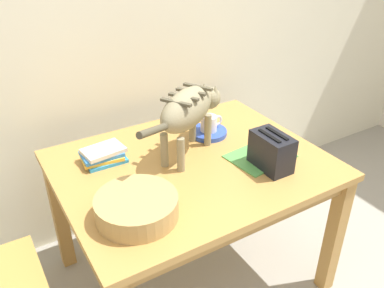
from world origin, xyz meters
name	(u,v)px	position (x,y,z in m)	size (l,w,h in m)	color
wall_rear	(142,21)	(0.00, 1.78, 1.25)	(5.38, 0.11, 2.50)	#EAE4C5
dining_table	(192,177)	(-0.10, 1.07, 0.65)	(1.24, 0.99, 0.74)	#B68441
cat	(189,109)	(-0.06, 1.16, 0.97)	(0.60, 0.39, 0.34)	gray
saucer_bowl	(209,132)	(0.12, 1.27, 0.75)	(0.20, 0.20, 0.03)	blue
coffee_mug	(209,123)	(0.12, 1.27, 0.81)	(0.13, 0.09, 0.08)	white
magazine	(260,156)	(0.21, 0.94, 0.74)	(0.30, 0.23, 0.01)	#539F4A
book_stack	(103,155)	(-0.46, 1.30, 0.78)	(0.21, 0.15, 0.07)	#3090CF
wicker_basket	(137,207)	(-0.49, 0.85, 0.79)	(0.33, 0.33, 0.09)	tan
toaster	(271,151)	(0.19, 0.85, 0.83)	(0.12, 0.20, 0.18)	black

